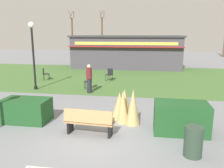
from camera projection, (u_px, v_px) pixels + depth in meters
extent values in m
plane|color=slate|center=(97.00, 139.00, 7.65)|extent=(80.00, 80.00, 0.00)
cube|color=#446B33|center=(128.00, 77.00, 18.53)|extent=(36.00, 12.00, 0.01)
cube|color=tan|center=(90.00, 122.00, 7.94)|extent=(1.73, 0.59, 0.06)
cube|color=tan|center=(88.00, 116.00, 7.67)|extent=(1.70, 0.24, 0.44)
cube|color=black|center=(70.00, 126.00, 8.15)|extent=(0.11, 0.44, 0.45)
cube|color=black|center=(110.00, 130.00, 7.83)|extent=(0.11, 0.44, 0.45)
cube|color=tan|center=(68.00, 117.00, 8.09)|extent=(0.09, 0.44, 0.06)
cube|color=tan|center=(113.00, 120.00, 7.74)|extent=(0.09, 0.44, 0.06)
cube|color=#1E4C23|center=(26.00, 110.00, 9.14)|extent=(1.85, 1.10, 0.90)
cube|color=#1E4C23|center=(181.00, 118.00, 8.08)|extent=(1.86, 1.10, 1.08)
cone|color=tan|center=(125.00, 104.00, 9.41)|extent=(0.66, 0.66, 1.24)
cone|color=tan|center=(133.00, 107.00, 8.76)|extent=(0.57, 0.57, 1.40)
cone|color=tan|center=(123.00, 107.00, 8.95)|extent=(0.51, 0.51, 1.30)
cone|color=tan|center=(120.00, 105.00, 9.46)|extent=(0.68, 0.68, 1.10)
cylinder|color=black|center=(36.00, 88.00, 14.47)|extent=(0.22, 0.22, 0.20)
cylinder|color=black|center=(34.00, 59.00, 14.08)|extent=(0.12, 0.12, 3.78)
sphere|color=white|center=(31.00, 25.00, 13.64)|extent=(0.36, 0.36, 0.36)
cylinder|color=#2D4233|center=(193.00, 142.00, 6.50)|extent=(0.52, 0.52, 0.89)
cube|color=#47424C|center=(127.00, 52.00, 23.85)|extent=(10.70, 4.80, 3.08)
cube|color=#333338|center=(127.00, 36.00, 23.50)|extent=(11.00, 5.10, 0.16)
cube|color=maroon|center=(125.00, 47.00, 21.22)|extent=(10.80, 0.36, 0.08)
cube|color=#D8CC4C|center=(125.00, 44.00, 21.30)|extent=(9.63, 0.04, 0.28)
cube|color=black|center=(88.00, 82.00, 14.58)|extent=(0.59, 0.59, 0.04)
cube|color=black|center=(91.00, 78.00, 14.59)|extent=(0.24, 0.41, 0.44)
cylinder|color=black|center=(84.00, 85.00, 14.75)|extent=(0.03, 0.03, 0.45)
cylinder|color=black|center=(86.00, 86.00, 14.39)|extent=(0.03, 0.03, 0.45)
cylinder|color=black|center=(90.00, 84.00, 14.86)|extent=(0.03, 0.03, 0.45)
cylinder|color=black|center=(91.00, 85.00, 14.51)|extent=(0.03, 0.03, 0.45)
cube|color=black|center=(109.00, 75.00, 16.99)|extent=(0.56, 0.56, 0.04)
cube|color=black|center=(110.00, 71.00, 17.12)|extent=(0.43, 0.19, 0.44)
cylinder|color=black|center=(105.00, 78.00, 16.97)|extent=(0.03, 0.03, 0.45)
cylinder|color=black|center=(110.00, 78.00, 16.79)|extent=(0.03, 0.03, 0.45)
cylinder|color=black|center=(108.00, 77.00, 17.29)|extent=(0.03, 0.03, 0.45)
cylinder|color=black|center=(112.00, 78.00, 17.11)|extent=(0.03, 0.03, 0.45)
cube|color=black|center=(46.00, 74.00, 17.26)|extent=(0.55, 0.55, 0.04)
cube|color=black|center=(43.00, 71.00, 17.19)|extent=(0.17, 0.43, 0.44)
cylinder|color=black|center=(49.00, 77.00, 17.15)|extent=(0.03, 0.03, 0.45)
cylinder|color=black|center=(49.00, 76.00, 17.52)|extent=(0.03, 0.03, 0.45)
cylinder|color=black|center=(43.00, 78.00, 17.10)|extent=(0.03, 0.03, 0.45)
cylinder|color=black|center=(44.00, 77.00, 17.47)|extent=(0.03, 0.03, 0.45)
cylinder|color=#23232D|center=(89.00, 86.00, 13.52)|extent=(0.28, 0.28, 0.85)
cylinder|color=maroon|center=(89.00, 73.00, 13.36)|extent=(0.34, 0.34, 0.62)
sphere|color=beige|center=(89.00, 66.00, 13.27)|extent=(0.22, 0.22, 0.22)
cube|color=maroon|center=(98.00, 54.00, 32.40)|extent=(4.33, 2.14, 0.60)
cube|color=black|center=(97.00, 51.00, 32.32)|extent=(2.43, 1.77, 0.44)
cylinder|color=black|center=(108.00, 55.00, 33.25)|extent=(0.66, 0.27, 0.64)
cylinder|color=black|center=(106.00, 57.00, 31.46)|extent=(0.66, 0.27, 0.64)
cylinder|color=black|center=(90.00, 55.00, 33.44)|extent=(0.66, 0.27, 0.64)
cylinder|color=black|center=(88.00, 57.00, 31.65)|extent=(0.66, 0.27, 0.64)
cylinder|color=brown|center=(72.00, 37.00, 37.25)|extent=(0.28, 0.28, 5.86)
cylinder|color=brown|center=(74.00, 15.00, 36.56)|extent=(0.25, 0.58, 1.12)
cylinder|color=brown|center=(71.00, 15.00, 36.83)|extent=(0.54, 0.36, 1.12)
cylinder|color=brown|center=(70.00, 15.00, 36.25)|extent=(0.54, 0.35, 1.12)
cylinder|color=brown|center=(102.00, 36.00, 38.12)|extent=(0.28, 0.28, 6.03)
cylinder|color=brown|center=(104.00, 14.00, 37.41)|extent=(0.25, 0.58, 1.12)
cylinder|color=brown|center=(101.00, 14.00, 37.68)|extent=(0.54, 0.36, 1.12)
cylinder|color=brown|center=(100.00, 14.00, 37.10)|extent=(0.54, 0.35, 1.12)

